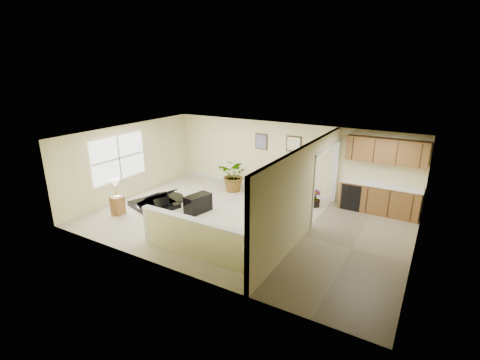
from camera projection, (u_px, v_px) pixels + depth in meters
The scene contains 20 objects.
floor at pixel (243, 221), 10.22m from camera, with size 9.00×9.00×0.00m, color beige.
back_wall at pixel (285, 158), 12.29m from camera, with size 9.00×0.04×2.50m, color beige.
front_wall at pixel (173, 220), 7.37m from camera, with size 9.00×0.04×2.50m, color beige.
left_wall at pixel (130, 160), 11.99m from camera, with size 0.04×6.00×2.50m, color beige.
right_wall at pixel (420, 214), 7.67m from camera, with size 0.04×6.00×2.50m, color beige.
ceiling at pixel (243, 138), 9.44m from camera, with size 9.00×6.00×0.04m, color beige.
kitchen_vinyl at pixel (352, 248), 8.71m from camera, with size 2.70×6.00×0.01m, color gray.
interior_partition at pixel (307, 191), 9.18m from camera, with size 0.18×5.99×2.50m.
pony_half_wall at pixel (197, 238), 8.14m from camera, with size 3.42×0.22×1.00m.
left_window at pixel (119, 158), 11.51m from camera, with size 0.05×2.15×1.45m, color white.
wall_art_left at pixel (261, 142), 12.56m from camera, with size 0.48×0.04×0.58m.
wall_mirror at pixel (294, 144), 11.95m from camera, with size 0.55×0.04×0.55m.
kitchen_cabinets at pixel (377, 185), 10.66m from camera, with size 2.36×0.65×2.33m.
piano at pixel (155, 189), 11.25m from camera, with size 1.90×1.89×1.32m.
piano_bench at pixel (198, 203), 10.81m from camera, with size 0.43×0.85×0.56m, color black.
loveseat at pixel (280, 187), 12.23m from camera, with size 1.53×1.02×0.80m.
accent_table at pixel (266, 179), 12.51m from camera, with size 0.51×0.51×0.74m.
palm_plant at pixel (235, 175), 12.54m from camera, with size 1.17×1.04×1.21m.
small_plant at pixel (315, 200), 11.23m from camera, with size 0.38×0.38×0.56m.
lamp_stand at pixel (117, 200), 10.61m from camera, with size 0.34×0.34×1.12m.
Camera 1 is at (4.64, -8.09, 4.36)m, focal length 26.00 mm.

